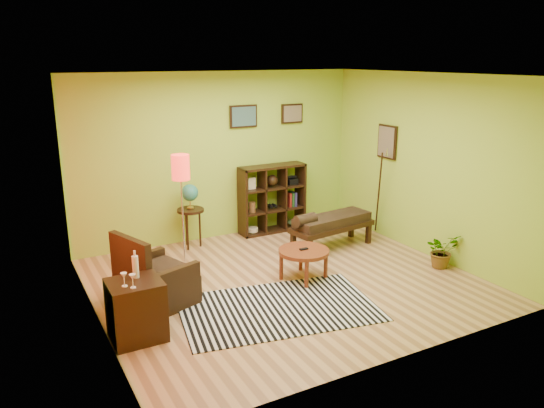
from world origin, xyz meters
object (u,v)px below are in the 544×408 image
floor_lamp (181,178)px  cube_shelf (273,199)px  bench (330,223)px  coffee_table (304,254)px  armchair (154,283)px  potted_plant (441,254)px  globe_table (190,200)px  side_cabinet (136,310)px

floor_lamp → cube_shelf: (2.02, 1.05, -0.80)m
bench → coffee_table: bearing=-140.3°
armchair → cube_shelf: bearing=34.4°
floor_lamp → potted_plant: floor_lamp is taller
coffee_table → globe_table: globe_table is taller
side_cabinet → bench: 3.77m
coffee_table → bench: size_ratio=0.47×
coffee_table → armchair: armchair is taller
floor_lamp → bench: (2.42, -0.15, -0.97)m
armchair → bench: armchair is taller
coffee_table → side_cabinet: side_cabinet is taller
floor_lamp → armchair: bearing=-130.5°
side_cabinet → globe_table: 2.96m
coffee_table → cube_shelf: (0.64, 2.07, 0.23)m
coffee_table → floor_lamp: floor_lamp is taller
floor_lamp → cube_shelf: bearing=27.5°
globe_table → coffee_table: bearing=-64.6°
globe_table → bench: 2.29m
cube_shelf → bench: 1.28m
potted_plant → bench: bearing=124.0°
side_cabinet → coffee_table: bearing=11.7°
side_cabinet → globe_table: (1.54, 2.48, 0.46)m
armchair → potted_plant: (4.10, -0.81, -0.09)m
armchair → globe_table: size_ratio=0.95×
armchair → side_cabinet: size_ratio=1.01×
side_cabinet → potted_plant: side_cabinet is taller
cube_shelf → potted_plant: cube_shelf is taller
cube_shelf → floor_lamp: bearing=-152.5°
armchair → cube_shelf: (2.71, 1.86, 0.31)m
coffee_table → side_cabinet: 2.53m
floor_lamp → globe_table: bearing=64.7°
side_cabinet → cube_shelf: size_ratio=0.83×
floor_lamp → cube_shelf: size_ratio=1.44×
floor_lamp → globe_table: size_ratio=1.63×
cube_shelf → globe_table: bearing=-176.5°
floor_lamp → cube_shelf: floor_lamp is taller
globe_table → potted_plant: (2.96, -2.57, -0.60)m
coffee_table → side_cabinet: (-2.48, -0.51, -0.03)m
side_cabinet → potted_plant: 4.50m
armchair → bench: size_ratio=0.67×
armchair → bench: 3.18m
floor_lamp → coffee_table: bearing=-36.2°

